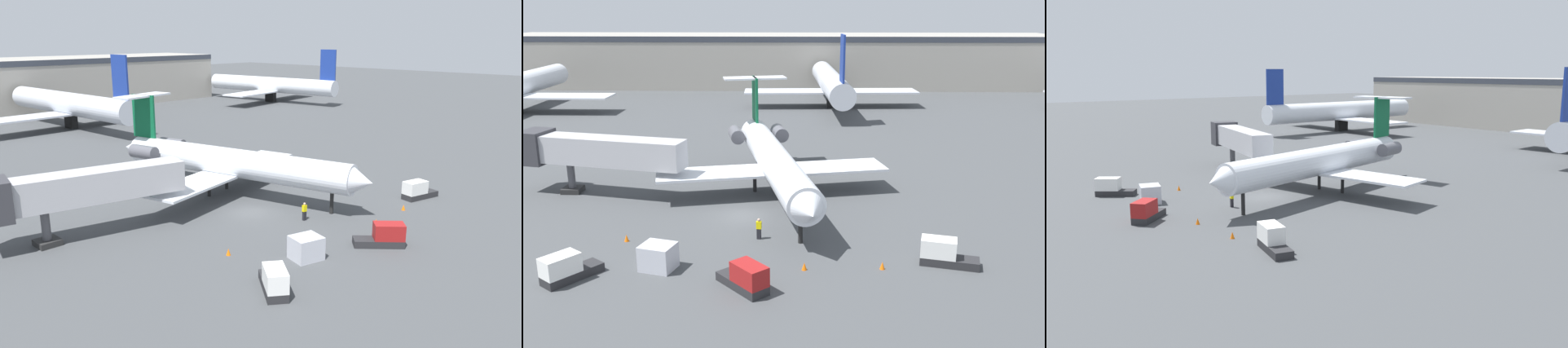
% 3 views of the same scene
% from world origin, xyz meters
% --- Properties ---
extents(ground_plane, '(400.00, 400.00, 0.10)m').
position_xyz_m(ground_plane, '(0.00, 0.00, -0.05)').
color(ground_plane, '#424447').
extents(regional_jet, '(22.26, 30.45, 9.90)m').
position_xyz_m(regional_jet, '(2.32, 5.89, 3.60)').
color(regional_jet, silver).
rests_on(regional_jet, ground_plane).
extents(jet_bridge, '(16.66, 6.45, 5.98)m').
position_xyz_m(jet_bridge, '(-14.84, 5.52, 4.29)').
color(jet_bridge, '#ADADB2').
rests_on(jet_bridge, ground_plane).
extents(ground_crew_marshaller, '(0.43, 0.31, 1.69)m').
position_xyz_m(ground_crew_marshaller, '(1.72, -5.16, 0.86)').
color(ground_crew_marshaller, black).
rests_on(ground_crew_marshaller, ground_plane).
extents(baggage_tug_lead, '(3.72, 3.91, 1.90)m').
position_xyz_m(baggage_tug_lead, '(1.50, -13.59, 0.84)').
color(baggage_tug_lead, '#262628').
rests_on(baggage_tug_lead, ground_plane).
extents(baggage_tug_trailing, '(3.54, 4.03, 1.90)m').
position_xyz_m(baggage_tug_trailing, '(-10.48, -12.58, 0.84)').
color(baggage_tug_trailing, '#262628').
rests_on(baggage_tug_trailing, ground_plane).
extents(baggage_tug_spare, '(4.22, 2.36, 1.90)m').
position_xyz_m(baggage_tug_spare, '(14.92, -9.42, 0.84)').
color(baggage_tug_spare, '#262628').
rests_on(baggage_tug_spare, ground_plane).
extents(cargo_container_uld, '(2.66, 2.43, 1.80)m').
position_xyz_m(cargo_container_uld, '(-4.82, -10.66, 0.90)').
color(cargo_container_uld, silver).
rests_on(cargo_container_uld, ground_plane).
extents(traffic_cone_near, '(0.36, 0.36, 0.55)m').
position_xyz_m(traffic_cone_near, '(-8.44, -5.93, 0.28)').
color(traffic_cone_near, orange).
rests_on(traffic_cone_near, ground_plane).
extents(traffic_cone_mid, '(0.36, 0.36, 0.55)m').
position_xyz_m(traffic_cone_mid, '(10.59, -10.30, 0.28)').
color(traffic_cone_mid, orange).
rests_on(traffic_cone_mid, ground_plane).
extents(traffic_cone_far, '(0.36, 0.36, 0.55)m').
position_xyz_m(traffic_cone_far, '(5.22, -10.57, 0.28)').
color(traffic_cone_far, orange).
rests_on(traffic_cone_far, ground_plane).
extents(parked_airliner_west_end, '(33.28, 39.60, 13.37)m').
position_xyz_m(parked_airliner_west_end, '(-43.74, 49.00, 4.28)').
color(parked_airliner_west_end, silver).
rests_on(parked_airliner_west_end, ground_plane).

